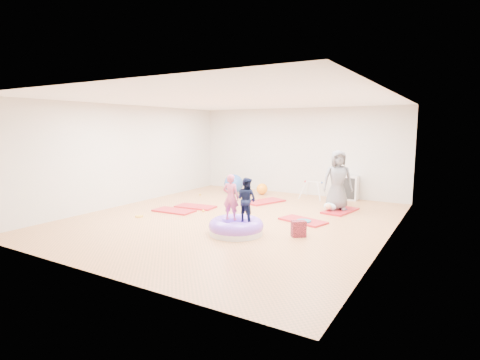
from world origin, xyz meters
The scene contains 19 objects.
room centered at (0.00, 0.00, 1.40)m, with size 7.01×8.01×2.81m.
gym_mat_front_left centered at (-1.73, -0.17, 0.02)m, with size 1.07×0.54×0.04m, color #B21A26.
gym_mat_mid_left centered at (-1.55, 0.52, 0.02)m, with size 1.07×0.54×0.04m, color #B21A26.
gym_mat_center_back centered at (-0.24, 2.14, 0.02)m, with size 1.18×0.59×0.05m, color #B21A26.
gym_mat_right centered at (1.55, 0.56, 0.02)m, with size 1.08×0.54×0.04m, color #B21A26.
gym_mat_rear_right centered at (2.00, 2.05, 0.02)m, with size 1.13×0.57×0.05m, color #B21A26.
inflatable_cushion centered at (0.75, -1.11, 0.14)m, with size 1.13×1.13×0.36m.
child_pink centered at (0.60, -1.08, 0.80)m, with size 0.35×0.23×0.95m, color #CA4D71.
child_navy centered at (0.95, -1.03, 0.78)m, with size 0.44×0.34×0.90m, color black.
adult_caregiver centered at (1.90, 2.07, 0.82)m, with size 0.76×0.49×1.55m, color #5B5C61.
infant centered at (1.78, 1.86, 0.15)m, with size 0.34×0.35×0.20m.
ball_pit_balls centered at (-0.27, 1.24, 0.03)m, with size 4.72×3.45×0.07m.
exercise_ball_blue centered at (-1.84, 2.98, 0.32)m, with size 0.63×0.63×0.63m, color #2B55A3.
exercise_ball_orange centered at (-0.92, 3.25, 0.18)m, with size 0.37×0.37×0.37m, color orange.
infant_play_gym centered at (0.80, 3.32, 0.36)m, with size 0.71×0.68×0.55m.
cube_shelf centered at (1.66, 3.79, 0.37)m, with size 0.74×0.36×0.74m.
balance_disc centered at (1.63, 0.42, 0.04)m, with size 0.33×0.33×0.07m, color #176C87.
backpack centered at (1.92, -0.63, 0.16)m, with size 0.28×0.17×0.32m, color #B0223B.
yellow_toy centered at (-2.08, -1.05, 0.01)m, with size 0.20×0.20×0.03m, color gold.
Camera 1 is at (4.63, -7.48, 2.17)m, focal length 28.00 mm.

